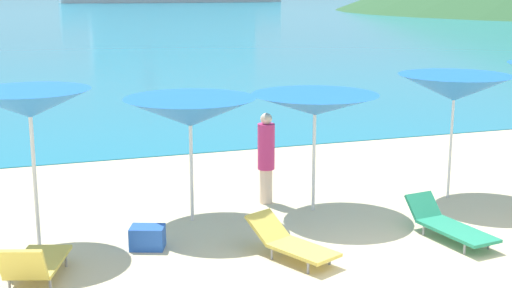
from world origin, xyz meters
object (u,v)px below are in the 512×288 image
umbrella_3 (454,88)px  lounge_chair_2 (34,263)px  umbrella_1 (190,112)px  cooler_box (147,237)px  lounge_chair_1 (448,224)px  umbrella_2 (315,105)px  umbrella_0 (29,104)px  beachgoer_0 (266,156)px  lounge_chair_0 (291,242)px

umbrella_3 → lounge_chair_2: (-7.37, -1.57, -1.76)m
umbrella_1 → lounge_chair_2: umbrella_1 is taller
umbrella_1 → cooler_box: bearing=-132.0°
cooler_box → lounge_chair_1: bearing=6.7°
umbrella_2 → umbrella_3: 2.67m
umbrella_3 → umbrella_0: bearing=-178.8°
umbrella_1 → cooler_box: umbrella_1 is taller
beachgoer_0 → cooler_box: beachgoer_0 is taller
umbrella_2 → cooler_box: bearing=-163.7°
beachgoer_0 → cooler_box: bearing=142.7°
umbrella_3 → lounge_chair_2: size_ratio=1.53×
umbrella_0 → beachgoer_0: bearing=13.2°
umbrella_3 → lounge_chair_2: umbrella_3 is taller
umbrella_3 → beachgoer_0: 3.59m
umbrella_3 → lounge_chair_2: bearing=-168.0°
umbrella_0 → umbrella_1: size_ratio=1.02×
umbrella_2 → lounge_chair_1: (1.41, -1.99, -1.63)m
lounge_chair_1 → umbrella_2: bearing=117.2°
umbrella_1 → umbrella_3: 4.81m
umbrella_0 → lounge_chair_1: 6.55m
cooler_box → lounge_chair_2: bearing=-133.9°
umbrella_3 → lounge_chair_1: 2.90m
umbrella_2 → umbrella_3: size_ratio=1.01×
umbrella_0 → cooler_box: 2.59m
lounge_chair_1 → umbrella_0: bearing=155.9°
umbrella_3 → lounge_chair_0: (-3.86, -1.84, -1.80)m
lounge_chair_0 → lounge_chair_1: size_ratio=0.92×
beachgoer_0 → umbrella_0: bearing=123.2°
lounge_chair_0 → cooler_box: 2.16m
umbrella_3 → lounge_chair_1: bearing=-123.8°
umbrella_0 → umbrella_2: size_ratio=1.03×
lounge_chair_2 → beachgoer_0: bearing=-131.8°
umbrella_1 → umbrella_3: umbrella_3 is taller
umbrella_2 → umbrella_3: (2.67, -0.11, 0.18)m
umbrella_3 → cooler_box: (-5.74, -0.78, -1.88)m
umbrella_3 → lounge_chair_0: bearing=-154.5°
lounge_chair_0 → cooler_box: size_ratio=3.10×
umbrella_3 → umbrella_1: bearing=176.9°
lounge_chair_1 → lounge_chair_2: bearing=169.0°
umbrella_2 → umbrella_3: bearing=-2.4°
lounge_chair_0 → beachgoer_0: size_ratio=0.94×
umbrella_1 → umbrella_0: bearing=-170.6°
umbrella_1 → lounge_chair_0: umbrella_1 is taller
umbrella_1 → umbrella_2: size_ratio=1.01×
umbrella_0 → beachgoer_0: umbrella_0 is taller
cooler_box → umbrella_2: bearing=36.7°
cooler_box → umbrella_1: bearing=68.4°
umbrella_0 → cooler_box: (1.53, -0.63, -1.99)m
cooler_box → umbrella_3: bearing=28.2°
umbrella_0 → lounge_chair_2: bearing=-94.0°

